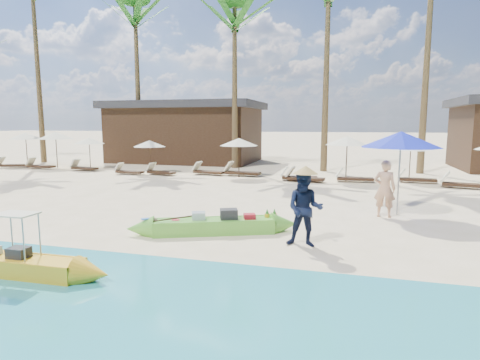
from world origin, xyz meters
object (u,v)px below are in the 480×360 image
(yellow_canoe, at_px, (12,264))
(blue_umbrella, at_px, (401,139))
(green_canoe, at_px, (214,225))
(tourist, at_px, (385,189))

(yellow_canoe, bearing_deg, blue_umbrella, 42.46)
(yellow_canoe, distance_m, blue_umbrella, 10.55)
(green_canoe, distance_m, yellow_canoe, 4.54)
(tourist, distance_m, blue_umbrella, 1.57)
(green_canoe, xyz_separation_m, blue_umbrella, (4.74, 3.52, 2.09))
(tourist, bearing_deg, blue_umbrella, -123.22)
(blue_umbrella, bearing_deg, green_canoe, -143.41)
(yellow_canoe, bearing_deg, tourist, 42.27)
(green_canoe, bearing_deg, tourist, 13.11)
(green_canoe, relative_size, yellow_canoe, 1.02)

